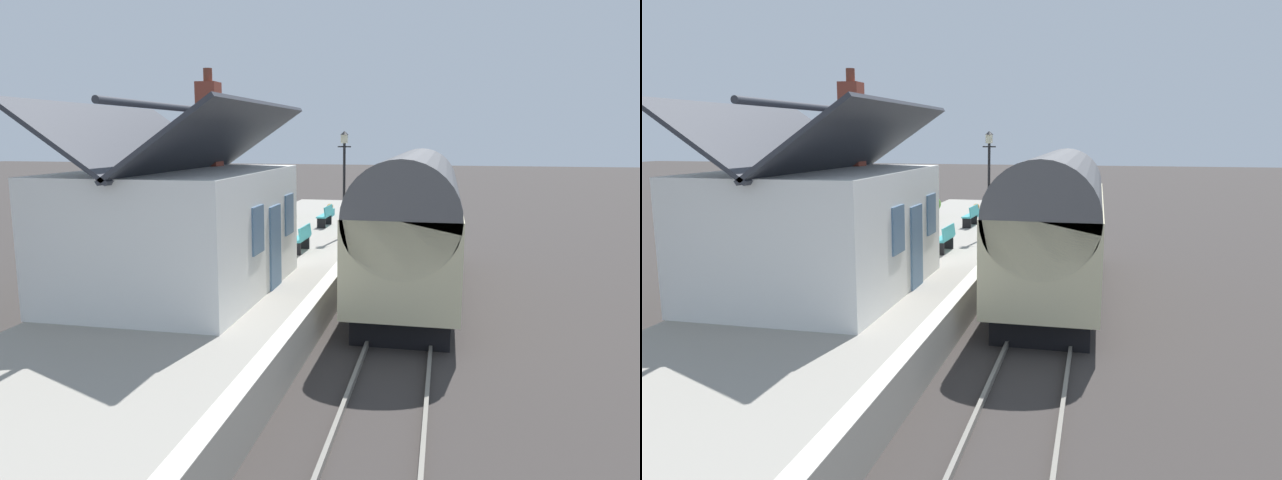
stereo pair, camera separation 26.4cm
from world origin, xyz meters
TOP-DOWN VIEW (x-y plane):
  - ground_plane at (0.00, 0.00)m, footprint 160.00×160.00m
  - platform at (0.00, 3.84)m, footprint 32.00×5.69m
  - platform_edge_coping at (0.00, 1.18)m, footprint 32.00×0.36m
  - rail_near at (0.00, -1.62)m, footprint 52.00×0.08m
  - rail_far at (0.00, -0.18)m, footprint 52.00×0.08m
  - train at (-1.13, -0.90)m, footprint 11.00×2.73m
  - station_building at (-5.64, 4.56)m, footprint 6.70×4.66m
  - bench_by_lamp at (-0.20, 2.79)m, footprint 1.41×0.47m
  - bench_mid_platform at (5.57, 3.12)m, footprint 1.42×0.49m
  - planter_bench_left at (0.06, 3.63)m, footprint 1.10×0.32m
  - planter_edge_far at (-0.46, 4.57)m, footprint 0.91×0.32m
  - planter_under_sign at (7.91, 5.41)m, footprint 0.66×0.66m
  - planter_corner_building at (8.83, 3.57)m, footprint 0.81×0.32m
  - planter_bench_right at (7.49, 2.60)m, footprint 0.45×0.45m
  - lamp_post_platform at (3.09, 1.92)m, footprint 0.32×0.50m

SIDE VIEW (x-z plane):
  - ground_plane at x=0.00m, z-range 0.00..0.00m
  - rail_near at x=0.00m, z-range 0.00..0.14m
  - rail_far at x=0.00m, z-range 0.00..0.14m
  - platform at x=0.00m, z-range 0.00..0.98m
  - platform_edge_coping at x=0.00m, z-range 0.98..0.99m
  - planter_edge_far at x=-0.46m, z-range 0.96..1.51m
  - planter_corner_building at x=8.83m, z-range 0.96..1.55m
  - planter_bench_left at x=0.06m, z-range 0.96..1.60m
  - planter_bench_right at x=7.49m, z-range 0.99..1.71m
  - bench_by_lamp at x=-0.20m, z-range 1.01..1.89m
  - bench_mid_platform at x=5.57m, z-range 1.01..1.89m
  - planter_under_sign at x=7.91m, z-range 1.01..2.00m
  - train at x=-1.13m, z-range 0.06..4.38m
  - station_building at x=-5.64m, z-range -0.20..5.41m
  - lamp_post_platform at x=3.09m, z-range 1.74..5.73m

